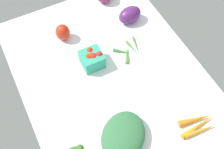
% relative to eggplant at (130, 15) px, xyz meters
% --- Properties ---
extents(tablecloth, '(1.04, 0.76, 0.02)m').
position_rel_eggplant_xyz_m(tablecloth, '(0.25, -0.22, -0.05)').
color(tablecloth, white).
rests_on(tablecloth, ground).
extents(eggplant, '(0.09, 0.13, 0.08)m').
position_rel_eggplant_xyz_m(eggplant, '(0.00, 0.00, 0.00)').
color(eggplant, '#552365').
rests_on(eggplant, tablecloth).
extents(carrot_bunch, '(0.09, 0.17, 0.03)m').
position_rel_eggplant_xyz_m(carrot_bunch, '(0.60, -0.03, -0.03)').
color(carrot_bunch, orange).
rests_on(carrot_bunch, tablecloth).
extents(leafy_greens_clump, '(0.25, 0.26, 0.06)m').
position_rel_eggplant_xyz_m(leafy_greens_clump, '(0.52, -0.31, -0.01)').
color(leafy_greens_clump, '#346F42').
rests_on(leafy_greens_clump, tablecloth).
extents(bell_pepper_red, '(0.07, 0.07, 0.08)m').
position_rel_eggplant_xyz_m(bell_pepper_red, '(-0.04, -0.33, 0.00)').
color(bell_pepper_red, red).
rests_on(bell_pepper_red, tablecloth).
extents(okra_pile, '(0.12, 0.13, 0.02)m').
position_rel_eggplant_xyz_m(okra_pile, '(0.16, -0.10, -0.03)').
color(okra_pile, '#538C37').
rests_on(okra_pile, tablecloth).
extents(berry_basket, '(0.09, 0.09, 0.08)m').
position_rel_eggplant_xyz_m(berry_basket, '(0.15, -0.27, 0.00)').
color(berry_basket, teal).
rests_on(berry_basket, tablecloth).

